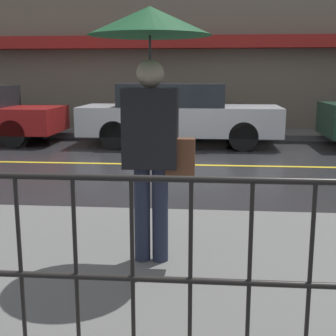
# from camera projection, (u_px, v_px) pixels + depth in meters

# --- Properties ---
(ground_plane) EXTENTS (80.00, 80.00, 0.00)m
(ground_plane) POSITION_uv_depth(u_px,v_px,m) (179.00, 165.00, 8.95)
(ground_plane) COLOR #262628
(sidewalk_near) EXTENTS (28.00, 3.17, 0.15)m
(sidewalk_near) POSITION_uv_depth(u_px,v_px,m) (141.00, 269.00, 3.98)
(sidewalk_near) COLOR #60605E
(sidewalk_near) RESTS_ON ground_plane
(sidewalk_far) EXTENTS (28.00, 1.71, 0.15)m
(sidewalk_far) POSITION_uv_depth(u_px,v_px,m) (189.00, 133.00, 13.18)
(sidewalk_far) COLOR #60605E
(sidewalk_far) RESTS_ON ground_plane
(lane_marking) EXTENTS (25.20, 0.12, 0.01)m
(lane_marking) POSITION_uv_depth(u_px,v_px,m) (179.00, 165.00, 8.95)
(lane_marking) COLOR gold
(lane_marking) RESTS_ON ground_plane
(building_storefront) EXTENTS (28.00, 0.85, 6.80)m
(building_storefront) POSITION_uv_depth(u_px,v_px,m) (192.00, 16.00, 13.49)
(building_storefront) COLOR #706656
(building_storefront) RESTS_ON ground_plane
(railing_foreground) EXTENTS (12.00, 0.04, 1.04)m
(railing_foreground) POSITION_uv_depth(u_px,v_px,m) (103.00, 246.00, 2.54)
(railing_foreground) COLOR black
(railing_foreground) RESTS_ON sidewalk_near
(pedestrian) EXTENTS (0.97, 0.97, 2.07)m
(pedestrian) POSITION_uv_depth(u_px,v_px,m) (151.00, 69.00, 3.69)
(pedestrian) COLOR #23283D
(pedestrian) RESTS_ON sidewalk_near
(car_silver) EXTENTS (4.75, 1.80, 1.49)m
(car_silver) POSITION_uv_depth(u_px,v_px,m) (178.00, 114.00, 11.32)
(car_silver) COLOR #B2B5BA
(car_silver) RESTS_ON ground_plane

